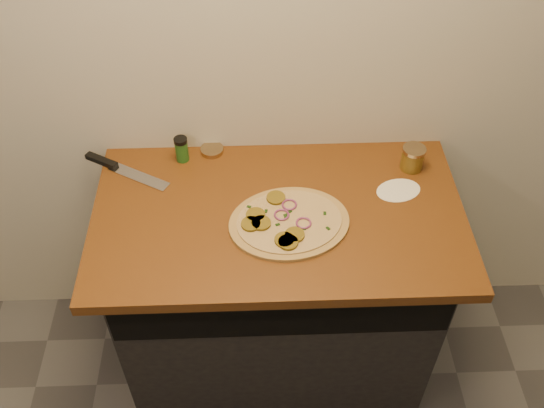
{
  "coord_description": "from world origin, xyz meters",
  "views": [
    {
      "loc": [
        -0.07,
        0.08,
        2.31
      ],
      "look_at": [
        -0.02,
        1.41,
        0.95
      ],
      "focal_mm": 40.0,
      "sensor_mm": 36.0,
      "label": 1
    }
  ],
  "objects_px": {
    "pizza": "(288,222)",
    "spice_shaker": "(182,149)",
    "salsa_jar": "(413,158)",
    "chefs_knife": "(119,168)"
  },
  "relations": [
    {
      "from": "salsa_jar",
      "to": "chefs_knife",
      "type": "bearing_deg",
      "value": 178.47
    },
    {
      "from": "pizza",
      "to": "spice_shaker",
      "type": "distance_m",
      "value": 0.48
    },
    {
      "from": "chefs_knife",
      "to": "spice_shaker",
      "type": "bearing_deg",
      "value": 11.51
    },
    {
      "from": "salsa_jar",
      "to": "spice_shaker",
      "type": "relative_size",
      "value": 0.93
    },
    {
      "from": "pizza",
      "to": "salsa_jar",
      "type": "height_order",
      "value": "salsa_jar"
    },
    {
      "from": "pizza",
      "to": "spice_shaker",
      "type": "height_order",
      "value": "spice_shaker"
    },
    {
      "from": "chefs_knife",
      "to": "pizza",
      "type": "bearing_deg",
      "value": -26.05
    },
    {
      "from": "chefs_knife",
      "to": "salsa_jar",
      "type": "distance_m",
      "value": 1.01
    },
    {
      "from": "pizza",
      "to": "salsa_jar",
      "type": "relative_size",
      "value": 5.01
    },
    {
      "from": "pizza",
      "to": "spice_shaker",
      "type": "relative_size",
      "value": 4.63
    }
  ]
}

